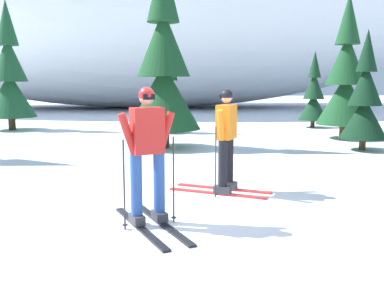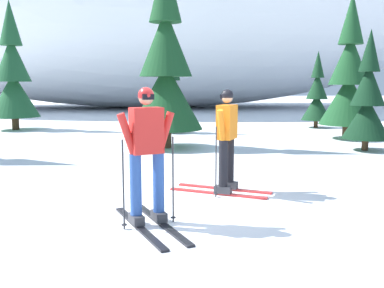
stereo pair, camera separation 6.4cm
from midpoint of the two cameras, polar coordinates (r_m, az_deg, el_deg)
The scene contains 10 objects.
ground_plane at distance 6.32m, azimuth 0.35°, elevation -8.83°, with size 120.00×120.00×0.00m, color white.
skier_orange_jacket at distance 7.17m, azimuth 4.28°, elevation 0.71°, with size 1.72×1.18×1.75m.
skier_red_jacket at distance 5.51m, azimuth -6.27°, elevation -1.39°, with size 1.03×1.82×1.79m.
pine_tree_left at distance 18.62m, azimuth -23.31°, elevation 8.31°, with size 1.97×1.97×5.11m.
pine_tree_center_left at distance 12.29m, azimuth -3.96°, elevation 10.03°, with size 2.09×2.09×5.42m.
pine_tree_center at distance 16.13m, azimuth -2.93°, elevation 5.96°, with size 1.16×1.16×3.00m.
pine_tree_center_right at distance 12.69m, azimuth 21.94°, elevation 5.41°, with size 1.28×1.28×3.31m.
pine_tree_right at distance 15.25m, azimuth 19.74°, elevation 8.19°, with size 1.85×1.85×4.78m.
pine_tree_far_right at distance 18.78m, azimuth 15.84°, elevation 6.21°, with size 1.24×1.24×3.20m.
snow_ridge_background at distance 34.22m, azimuth -5.96°, elevation 18.08°, with size 46.28×21.90×15.68m, color white.
Camera 1 is at (-0.64, -6.01, 1.83)m, focal length 39.93 mm.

